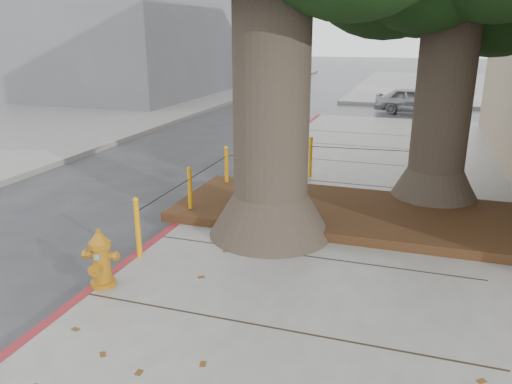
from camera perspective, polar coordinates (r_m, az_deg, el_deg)
ground at (r=6.13m, az=-3.08°, el=-15.56°), size 140.00×140.00×0.00m
sidewalk_far at (r=35.16m, az=25.22°, el=10.75°), size 16.00×20.00×0.15m
curb_red at (r=8.87m, az=-9.36°, el=-4.26°), size 0.14×26.00×0.16m
planter_bed at (r=9.27m, az=10.90°, el=-2.35°), size 6.40×2.60×0.16m
bollard_ring at (r=9.92m, az=1.28°, el=1.95°), size 3.79×5.39×0.95m
fire_hydrant at (r=6.90m, az=-17.32°, el=-7.26°), size 0.43×0.40×0.80m
car_silver at (r=22.97m, az=17.58°, el=9.94°), size 3.31×1.41×1.11m
car_dark at (r=27.49m, az=-7.79°, el=11.73°), size 1.90×3.90×1.09m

